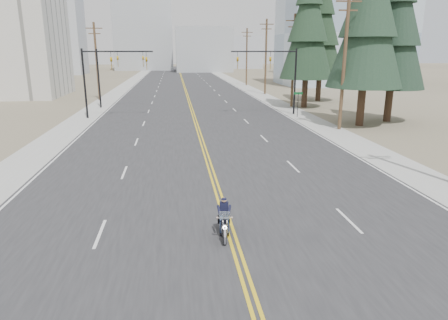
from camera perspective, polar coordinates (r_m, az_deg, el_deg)
ground_plane at (r=12.65m, az=3.26°, el=-17.18°), size 400.00×400.00×0.00m
road at (r=80.79m, az=-5.71°, el=10.49°), size 20.00×200.00×0.01m
sidewalk_left at (r=81.32m, az=-13.96°, el=10.15°), size 3.00×200.00×0.01m
sidewalk_right at (r=81.88m, az=2.50°, el=10.61°), size 3.00×200.00×0.01m
traffic_mast_left at (r=43.09m, az=-16.77°, el=12.27°), size 7.10×0.26×7.00m
traffic_mast_right at (r=43.91m, az=7.61°, el=12.82°), size 7.10×0.26×7.00m
traffic_mast_far at (r=51.04m, az=-15.68°, el=12.67°), size 6.10×0.26×7.00m
street_sign at (r=42.74m, az=10.53°, el=8.42°), size 0.90×0.06×2.62m
utility_pole_b at (r=36.49m, az=16.82°, el=13.47°), size 2.20×0.30×11.50m
utility_pole_c at (r=50.61m, az=9.88°, el=13.96°), size 2.20×0.30×11.00m
utility_pole_d at (r=65.11m, az=6.00°, el=14.59°), size 2.20×0.30×11.50m
utility_pole_e at (r=81.78m, az=3.26°, el=14.62°), size 2.20×0.30×11.00m
utility_pole_left at (r=59.43m, az=-17.73°, el=13.41°), size 2.20×0.30×10.50m
glass_building at (r=87.42m, az=16.57°, el=16.88°), size 24.00×16.00×20.00m
haze_bldg_a at (r=129.81m, az=-22.72°, el=16.11°), size 14.00×12.00×22.00m
haze_bldg_b at (r=135.85m, az=-2.94°, el=15.46°), size 18.00×14.00×14.00m
haze_bldg_c at (r=127.60m, az=12.66°, el=16.02°), size 16.00×12.00×18.00m
haze_bldg_d at (r=150.94m, az=-11.38°, el=17.46°), size 20.00×15.00×26.00m
haze_bldg_e at (r=162.73m, az=2.59°, el=15.09°), size 14.00×14.00×12.00m
haze_bldg_f at (r=148.46m, az=-26.81°, el=14.27°), size 12.00×12.00×16.00m
motorcyclist at (r=15.15m, az=0.02°, el=-8.28°), size 0.96×1.92×1.45m
conifer_near at (r=39.21m, az=20.09°, el=19.51°), size 6.72×6.72×17.79m
conifer_mid at (r=42.55m, az=23.52°, el=17.57°), size 6.09×6.09×16.23m
conifer_tall at (r=50.47m, az=11.96°, el=18.76°), size 6.30×6.30×17.49m
conifer_far at (r=57.58m, az=13.84°, el=17.76°), size 6.25×6.25×16.74m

